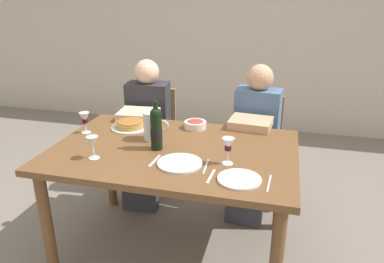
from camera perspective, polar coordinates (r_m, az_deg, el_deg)
ground_plane at (r=2.68m, az=-2.56°, el=-17.67°), size 8.00×8.00×0.00m
back_wall at (r=4.63m, az=6.85°, el=17.58°), size 8.00×0.10×2.80m
dining_table at (r=2.32m, az=-2.83°, el=-4.69°), size 1.50×1.00×0.76m
wine_bottle at (r=2.23m, az=-5.57°, el=0.43°), size 0.07×0.07×0.31m
water_pitcher at (r=2.39m, az=-6.12°, el=0.61°), size 0.17×0.12×0.19m
baked_tart at (r=2.63m, az=-9.57°, el=1.09°), size 0.27×0.27×0.06m
salad_bowl at (r=2.59m, az=0.52°, el=1.17°), size 0.16×0.16×0.06m
wine_glass_left_diner at (r=2.18m, az=-15.17°, el=-1.71°), size 0.07×0.07×0.14m
wine_glass_right_diner at (r=2.59m, az=-16.31°, el=1.90°), size 0.07×0.07×0.15m
wine_glass_centre at (r=2.04m, az=5.62°, el=-2.20°), size 0.07×0.07×0.16m
dinner_plate_left_setting at (r=1.92m, az=7.37°, el=-7.36°), size 0.23×0.23×0.01m
dinner_plate_right_setting at (r=2.07m, az=-1.91°, el=-4.93°), size 0.26×0.26×0.01m
fork_left_setting at (r=1.94m, az=2.94°, el=-6.98°), size 0.02×0.16×0.00m
knife_left_setting at (r=1.91m, az=11.86°, el=-7.89°), size 0.02×0.18×0.00m
knife_right_setting at (r=2.04m, az=2.16°, el=-5.48°), size 0.02×0.18×0.00m
spoon_right_setting at (r=2.12m, az=-5.83°, el=-4.55°), size 0.02×0.16×0.00m
chair_left at (r=3.28m, az=-5.97°, el=-0.06°), size 0.43×0.43×0.87m
diner_left at (r=3.03m, az=-7.26°, el=0.46°), size 0.37×0.53×1.16m
chair_right at (r=3.12m, az=10.17°, el=-1.43°), size 0.44×0.44×0.87m
diner_right at (r=2.86m, az=9.55°, el=-0.94°), size 0.37×0.53×1.16m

